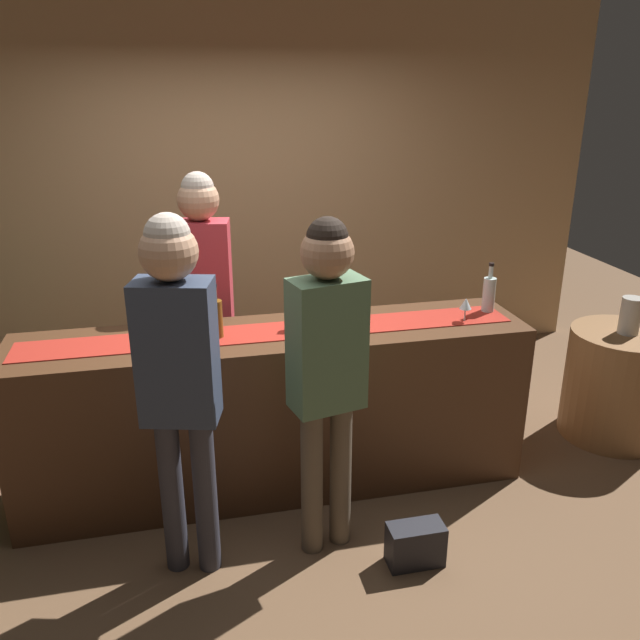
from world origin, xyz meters
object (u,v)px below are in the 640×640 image
object	(u,v)px
wine_bottle_amber	(216,318)
wine_glass_mid_counter	(149,330)
wine_bottle_clear	(489,294)
customer_browsing	(178,362)
wine_glass_near_customer	(466,304)
bartender	(204,281)
customer_sipping	(327,355)
vase_on_side_table	(630,316)
wine_glass_far_end	(292,313)
round_side_table	(617,384)
handbag	(415,544)

from	to	relation	value
wine_bottle_amber	wine_glass_mid_counter	size ratio (longest dim) A/B	2.10
wine_bottle_amber	wine_bottle_clear	bearing A→B (deg)	2.05
wine_bottle_clear	customer_browsing	size ratio (longest dim) A/B	0.17
wine_glass_near_customer	customer_browsing	distance (m)	1.71
wine_bottle_clear	bartender	xyz separation A→B (m)	(-1.65, 0.53, 0.03)
customer_sipping	vase_on_side_table	bearing A→B (deg)	4.14
wine_glass_far_end	vase_on_side_table	world-z (taller)	wine_glass_far_end
wine_glass_mid_counter	vase_on_side_table	bearing A→B (deg)	2.73
round_side_table	customer_sipping	bearing A→B (deg)	-162.76
customer_browsing	wine_bottle_amber	bearing A→B (deg)	85.65
wine_bottle_clear	bartender	distance (m)	1.73
wine_bottle_clear	bartender	bearing A→B (deg)	162.07
wine_glass_far_end	customer_browsing	xyz separation A→B (m)	(-0.63, -0.62, 0.04)
wine_bottle_clear	wine_glass_mid_counter	bearing A→B (deg)	-175.80
wine_glass_far_end	customer_sipping	size ratio (longest dim) A/B	0.08
wine_glass_near_customer	bartender	bearing A→B (deg)	155.35
wine_bottle_amber	wine_glass_near_customer	distance (m)	1.41
wine_bottle_clear	wine_glass_far_end	distance (m)	1.20
wine_glass_near_customer	handbag	world-z (taller)	wine_glass_near_customer
customer_sipping	vase_on_side_table	xyz separation A→B (m)	(2.15, 0.65, -0.21)
wine_glass_near_customer	wine_glass_far_end	bearing A→B (deg)	175.55
wine_glass_mid_counter	bartender	bearing A→B (deg)	65.00
wine_glass_near_customer	wine_glass_mid_counter	bearing A→B (deg)	-179.47
wine_glass_far_end	vase_on_side_table	distance (m)	2.21
wine_bottle_amber	wine_glass_mid_counter	bearing A→B (deg)	-165.98
bartender	vase_on_side_table	distance (m)	2.71
wine_glass_mid_counter	handbag	bearing A→B (deg)	-31.85
bartender	vase_on_side_table	world-z (taller)	bartender
wine_bottle_amber	wine_bottle_clear	distance (m)	1.62
wine_bottle_amber	wine_glass_near_customer	bearing A→B (deg)	-2.85
vase_on_side_table	wine_glass_near_customer	bearing A→B (deg)	-174.09
wine_bottle_clear	round_side_table	size ratio (longest dim) A/B	0.41
bartender	customer_browsing	xyz separation A→B (m)	(-0.18, -1.20, -0.00)
bartender	round_side_table	size ratio (longest dim) A/B	2.40
wine_glass_far_end	customer_browsing	bearing A→B (deg)	-135.23
customer_browsing	wine_glass_mid_counter	bearing A→B (deg)	118.95
wine_bottle_amber	vase_on_side_table	size ratio (longest dim) A/B	1.26
wine_bottle_clear	customer_sipping	size ratio (longest dim) A/B	0.18
wine_glass_mid_counter	wine_glass_far_end	world-z (taller)	same
wine_bottle_amber	customer_sipping	world-z (taller)	customer_sipping
wine_glass_near_customer	wine_glass_far_end	distance (m)	1.00
wine_glass_far_end	wine_glass_near_customer	bearing A→B (deg)	-4.45
round_side_table	wine_glass_far_end	bearing A→B (deg)	-178.42
bartender	wine_glass_mid_counter	bearing A→B (deg)	75.08
customer_sipping	customer_browsing	bearing A→B (deg)	168.40
wine_bottle_clear	wine_glass_mid_counter	distance (m)	1.97
round_side_table	handbag	distance (m)	1.99
wine_glass_far_end	handbag	xyz separation A→B (m)	(0.45, -0.85, -0.96)
wine_glass_far_end	round_side_table	size ratio (longest dim) A/B	0.19
handbag	wine_glass_mid_counter	bearing A→B (deg)	148.15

